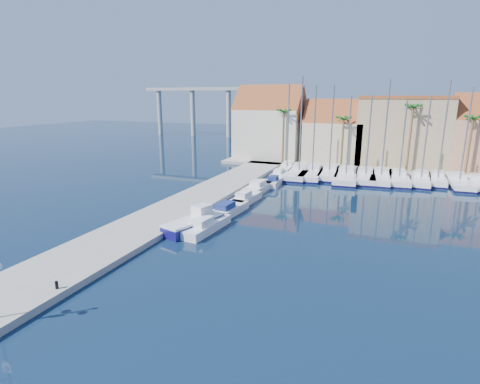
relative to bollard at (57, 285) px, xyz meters
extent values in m
plane|color=black|center=(6.60, 6.08, -0.74)|extent=(260.00, 260.00, 0.00)
cube|color=gray|center=(-2.40, 19.58, -0.49)|extent=(6.00, 77.00, 0.50)
cube|color=gray|center=(16.60, 54.08, -0.49)|extent=(54.00, 16.00, 0.50)
cylinder|color=black|center=(0.00, 0.00, 0.00)|extent=(0.19, 0.19, 0.49)
cube|color=#120E56|center=(2.01, 13.40, -0.29)|extent=(3.63, 6.39, 0.91)
cube|color=white|center=(2.01, 13.40, 0.27)|extent=(3.63, 6.39, 0.20)
cube|color=white|center=(2.34, 14.57, 0.82)|extent=(1.71, 1.92, 1.11)
cube|color=white|center=(3.11, 13.73, -0.34)|extent=(2.47, 6.28, 0.80)
cube|color=white|center=(3.06, 13.11, 0.36)|extent=(1.55, 2.26, 0.60)
cube|color=white|center=(3.03, 18.99, -0.34)|extent=(2.43, 6.13, 0.80)
cube|color=navy|center=(2.98, 18.39, 0.36)|extent=(1.52, 2.20, 0.60)
cube|color=white|center=(3.11, 23.81, -0.34)|extent=(2.14, 5.63, 0.80)
cube|color=white|center=(3.07, 23.25, 0.36)|extent=(1.37, 2.01, 0.60)
cube|color=white|center=(2.69, 29.93, -0.34)|extent=(2.45, 6.61, 0.80)
cube|color=white|center=(2.65, 29.28, 0.36)|extent=(1.59, 2.35, 0.60)
cube|color=white|center=(3.57, 33.41, -0.34)|extent=(1.97, 5.15, 0.80)
cube|color=navy|center=(3.60, 32.91, 0.36)|extent=(1.25, 1.84, 0.60)
cube|color=white|center=(2.91, 38.54, -0.34)|extent=(1.81, 5.27, 0.80)
cube|color=white|center=(2.90, 38.02, 0.36)|extent=(1.22, 1.86, 0.60)
cube|color=white|center=(2.85, 43.06, -0.24)|extent=(2.47, 8.13, 1.00)
cube|color=#0D0C3C|center=(2.85, 43.06, -0.56)|extent=(2.53, 8.19, 0.28)
cube|color=white|center=(2.81, 43.86, 0.56)|extent=(1.58, 2.48, 0.60)
cylinder|color=slate|center=(2.87, 42.65, 6.65)|extent=(0.20, 0.20, 12.79)
cube|color=white|center=(5.31, 41.18, -0.24)|extent=(3.71, 12.07, 1.00)
cube|color=#0D0C3C|center=(5.31, 41.18, -0.56)|extent=(3.77, 12.14, 0.28)
cube|color=white|center=(5.25, 42.37, 0.56)|extent=(2.35, 3.69, 0.60)
cylinder|color=slate|center=(5.34, 40.58, 7.11)|extent=(0.20, 0.20, 13.70)
cube|color=white|center=(7.30, 41.37, -0.24)|extent=(3.70, 11.60, 1.00)
cube|color=#0D0C3C|center=(7.30, 41.37, -0.56)|extent=(3.77, 11.67, 0.28)
cube|color=white|center=(7.23, 42.51, 0.56)|extent=(2.30, 3.56, 0.60)
cylinder|color=slate|center=(7.34, 40.80, 6.48)|extent=(0.20, 0.20, 12.44)
cube|color=white|center=(9.69, 42.35, -0.24)|extent=(3.44, 10.74, 1.00)
cube|color=#0D0C3C|center=(9.69, 42.35, -0.56)|extent=(3.51, 10.81, 0.28)
cube|color=white|center=(9.62, 43.40, 0.56)|extent=(2.13, 3.30, 0.60)
cylinder|color=slate|center=(9.72, 41.82, 6.51)|extent=(0.20, 0.20, 12.50)
cube|color=white|center=(12.30, 41.06, -0.24)|extent=(3.86, 12.04, 1.00)
cube|color=#0D0C3C|center=(12.30, 41.06, -0.56)|extent=(3.92, 12.10, 0.28)
cube|color=white|center=(12.23, 42.25, 0.56)|extent=(2.39, 3.69, 0.60)
cylinder|color=slate|center=(12.34, 40.47, 5.74)|extent=(0.20, 0.20, 10.96)
cube|color=white|center=(15.00, 41.55, -0.24)|extent=(3.49, 10.32, 1.00)
cube|color=#0D0C3C|center=(15.00, 41.55, -0.56)|extent=(3.55, 10.39, 0.28)
cube|color=white|center=(14.91, 42.56, 0.56)|extent=(2.10, 3.19, 0.60)
cylinder|color=slate|center=(15.04, 41.04, 5.76)|extent=(0.20, 0.20, 11.01)
cube|color=white|center=(17.16, 41.92, -0.24)|extent=(2.82, 10.58, 1.00)
cube|color=#0D0C3C|center=(17.16, 41.92, -0.56)|extent=(2.88, 10.64, 0.28)
cube|color=white|center=(17.17, 42.98, 0.56)|extent=(1.94, 3.18, 0.60)
cylinder|color=slate|center=(17.16, 41.39, 6.81)|extent=(0.20, 0.20, 13.11)
cube|color=white|center=(19.52, 41.97, -0.24)|extent=(3.07, 9.85, 1.00)
cube|color=#0D0C3C|center=(19.52, 41.97, -0.56)|extent=(3.13, 9.91, 0.28)
cube|color=white|center=(19.47, 42.94, 0.56)|extent=(1.93, 3.01, 0.60)
cylinder|color=slate|center=(19.55, 41.49, 5.51)|extent=(0.20, 0.20, 10.51)
cube|color=white|center=(22.42, 42.30, -0.24)|extent=(2.95, 9.36, 1.00)
cube|color=#0D0C3C|center=(22.42, 42.30, -0.56)|extent=(3.01, 9.42, 0.28)
cube|color=white|center=(22.47, 43.22, 0.56)|extent=(1.84, 2.86, 0.60)
cylinder|color=slate|center=(22.39, 41.84, 5.77)|extent=(0.20, 0.20, 11.02)
cube|color=white|center=(24.56, 43.13, -0.24)|extent=(2.43, 8.14, 1.00)
cube|color=#0D0C3C|center=(24.56, 43.13, -0.56)|extent=(2.49, 8.20, 0.28)
cube|color=white|center=(24.60, 43.93, 0.56)|extent=(1.57, 2.48, 0.60)
cylinder|color=slate|center=(24.54, 42.73, 6.75)|extent=(0.20, 0.20, 13.00)
cube|color=white|center=(27.10, 42.60, -0.24)|extent=(2.95, 9.77, 1.00)
cube|color=#0D0C3C|center=(27.10, 42.60, -0.56)|extent=(3.01, 9.83, 0.28)
cube|color=white|center=(27.06, 43.57, 0.56)|extent=(1.89, 2.98, 0.60)
cylinder|color=slate|center=(27.13, 42.12, 6.29)|extent=(0.20, 0.20, 12.06)
cube|color=white|center=(29.55, 42.57, -0.24)|extent=(2.49, 8.48, 1.00)
cube|color=#0D0C3C|center=(29.55, 42.57, -0.56)|extent=(2.56, 8.54, 0.28)
cube|color=white|center=(29.52, 43.41, 0.56)|extent=(1.62, 2.58, 0.60)
cube|color=beige|center=(-3.40, 53.08, 4.26)|extent=(12.00, 9.00, 9.00)
cube|color=brown|center=(-3.40, 53.08, 8.76)|extent=(12.30, 9.00, 9.00)
cube|color=tan|center=(8.60, 53.08, 3.26)|extent=(10.00, 8.00, 7.00)
cube|color=brown|center=(8.60, 53.08, 6.76)|extent=(10.30, 8.00, 8.00)
cube|color=tan|center=(19.60, 54.08, 5.26)|extent=(14.00, 10.00, 11.00)
cube|color=brown|center=(19.60, 54.08, 11.01)|extent=(14.20, 10.20, 0.50)
cylinder|color=brown|center=(0.60, 48.08, 4.26)|extent=(0.36, 0.36, 9.00)
sphere|color=#18561A|center=(0.60, 48.08, 8.61)|extent=(2.60, 2.60, 2.60)
cylinder|color=brown|center=(10.60, 48.08, 3.76)|extent=(0.36, 0.36, 8.00)
sphere|color=#18561A|center=(10.60, 48.08, 7.61)|extent=(2.60, 2.60, 2.60)
cylinder|color=brown|center=(20.60, 48.08, 4.76)|extent=(0.36, 0.36, 10.00)
sphere|color=#18561A|center=(20.60, 48.08, 9.61)|extent=(2.60, 2.60, 2.60)
cylinder|color=brown|center=(28.60, 48.08, 4.01)|extent=(0.36, 0.36, 8.50)
sphere|color=#18561A|center=(28.60, 48.08, 8.11)|extent=(2.60, 2.60, 2.60)
cube|color=#9E9E99|center=(-31.40, 88.08, 13.26)|extent=(48.00, 2.20, 0.90)
cylinder|color=#9E9E99|center=(-51.40, 88.08, 6.26)|extent=(1.40, 1.40, 14.00)
cylinder|color=#9E9E99|center=(-39.40, 88.08, 6.26)|extent=(1.40, 1.40, 14.00)
cylinder|color=#9E9E99|center=(-27.40, 88.08, 6.26)|extent=(1.40, 1.40, 14.00)
cylinder|color=#9E9E99|center=(-15.40, 88.08, 6.26)|extent=(1.40, 1.40, 14.00)
camera|label=1|loc=(18.19, -14.93, 11.19)|focal=28.00mm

